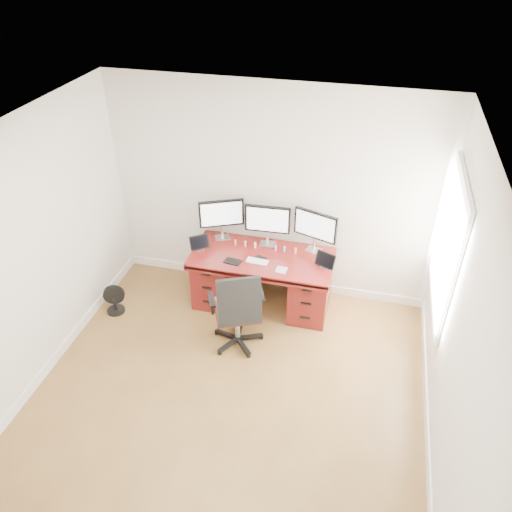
% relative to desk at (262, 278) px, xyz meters
% --- Properties ---
extents(ground, '(4.50, 4.50, 0.00)m').
position_rel_desk_xyz_m(ground, '(0.00, -1.83, -0.40)').
color(ground, brown).
rests_on(ground, ground).
extents(back_wall, '(4.00, 0.10, 2.70)m').
position_rel_desk_xyz_m(back_wall, '(0.00, 0.42, 0.95)').
color(back_wall, silver).
rests_on(back_wall, ground).
extents(right_wall, '(0.10, 4.50, 2.70)m').
position_rel_desk_xyz_m(right_wall, '(2.00, -1.72, 0.95)').
color(right_wall, silver).
rests_on(right_wall, ground).
extents(desk, '(1.70, 0.80, 0.75)m').
position_rel_desk_xyz_m(desk, '(0.00, 0.00, 0.00)').
color(desk, '#5B1312').
rests_on(desk, ground).
extents(office_chair, '(0.74, 0.74, 1.06)m').
position_rel_desk_xyz_m(office_chair, '(-0.09, -0.80, -0.05)').
color(office_chair, black).
rests_on(office_chair, ground).
extents(floor_fan, '(0.26, 0.22, 0.38)m').
position_rel_desk_xyz_m(floor_fan, '(-1.74, -0.61, -0.22)').
color(floor_fan, black).
rests_on(floor_fan, ground).
extents(monitor_left, '(0.51, 0.27, 0.53)m').
position_rel_desk_xyz_m(monitor_left, '(-0.58, 0.24, 0.68)').
color(monitor_left, silver).
rests_on(monitor_left, desk).
extents(monitor_center, '(0.55, 0.15, 0.53)m').
position_rel_desk_xyz_m(monitor_center, '(0.00, 0.24, 0.68)').
color(monitor_center, silver).
rests_on(monitor_center, desk).
extents(monitor_right, '(0.53, 0.21, 0.53)m').
position_rel_desk_xyz_m(monitor_right, '(0.58, 0.24, 0.68)').
color(monitor_right, silver).
rests_on(monitor_right, desk).
extents(tablet_left, '(0.23, 0.19, 0.19)m').
position_rel_desk_xyz_m(tablet_left, '(-0.77, -0.08, 0.43)').
color(tablet_left, silver).
rests_on(tablet_left, desk).
extents(tablet_right, '(0.25, 0.15, 0.19)m').
position_rel_desk_xyz_m(tablet_right, '(0.76, -0.08, 0.43)').
color(tablet_right, silver).
rests_on(tablet_right, desk).
extents(keyboard, '(0.27, 0.13, 0.01)m').
position_rel_desk_xyz_m(keyboard, '(-0.03, -0.16, 0.36)').
color(keyboard, white).
rests_on(keyboard, desk).
extents(trackpad, '(0.13, 0.13, 0.01)m').
position_rel_desk_xyz_m(trackpad, '(0.28, -0.26, 0.35)').
color(trackpad, silver).
rests_on(trackpad, desk).
extents(drawing_tablet, '(0.21, 0.15, 0.01)m').
position_rel_desk_xyz_m(drawing_tablet, '(-0.31, -0.23, 0.35)').
color(drawing_tablet, black).
rests_on(drawing_tablet, desk).
extents(phone, '(0.14, 0.10, 0.01)m').
position_rel_desk_xyz_m(phone, '(-0.00, -0.08, 0.35)').
color(phone, black).
rests_on(phone, desk).
extents(figurine_brown, '(0.03, 0.03, 0.08)m').
position_rel_desk_xyz_m(figurine_brown, '(-0.38, 0.12, 0.39)').
color(figurine_brown, '#956438').
rests_on(figurine_brown, desk).
extents(figurine_pink, '(0.03, 0.03, 0.08)m').
position_rel_desk_xyz_m(figurine_pink, '(-0.25, 0.12, 0.39)').
color(figurine_pink, pink).
rests_on(figurine_pink, desk).
extents(figurine_yellow, '(0.03, 0.03, 0.08)m').
position_rel_desk_xyz_m(figurine_yellow, '(-0.12, 0.12, 0.39)').
color(figurine_yellow, tan).
rests_on(figurine_yellow, desk).
extents(figurine_purple, '(0.03, 0.03, 0.08)m').
position_rel_desk_xyz_m(figurine_purple, '(0.13, 0.12, 0.39)').
color(figurine_purple, '#9C67D1').
rests_on(figurine_purple, desk).
extents(figurine_blue, '(0.03, 0.03, 0.08)m').
position_rel_desk_xyz_m(figurine_blue, '(0.24, 0.12, 0.39)').
color(figurine_blue, '#6092DE').
rests_on(figurine_blue, desk).
extents(figurine_orange, '(0.03, 0.03, 0.08)m').
position_rel_desk_xyz_m(figurine_orange, '(0.38, 0.12, 0.39)').
color(figurine_orange, '#FDB04E').
rests_on(figurine_orange, desk).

